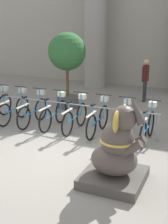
# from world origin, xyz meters

# --- Properties ---
(ground_plane) EXTENTS (60.00, 60.00, 0.00)m
(ground_plane) POSITION_xyz_m (0.00, 0.00, 0.00)
(ground_plane) COLOR gray
(building_facade) EXTENTS (20.00, 0.20, 6.00)m
(building_facade) POSITION_xyz_m (0.00, 8.60, 3.00)
(building_facade) COLOR #A39E8E
(building_facade) RESTS_ON ground_plane
(column_left) EXTENTS (1.24, 1.24, 5.16)m
(column_left) POSITION_xyz_m (-1.97, 7.60, 2.62)
(column_left) COLOR gray
(column_left) RESTS_ON ground_plane
(bike_rack) EXTENTS (5.50, 0.05, 0.77)m
(bike_rack) POSITION_xyz_m (-0.64, 1.95, 0.64)
(bike_rack) COLOR gray
(bike_rack) RESTS_ON ground_plane
(bicycle_1) EXTENTS (0.48, 1.67, 1.05)m
(bicycle_1) POSITION_xyz_m (-2.39, 1.81, 0.42)
(bicycle_1) COLOR black
(bicycle_1) RESTS_ON ground_plane
(bicycle_2) EXTENTS (0.48, 1.67, 1.05)m
(bicycle_2) POSITION_xyz_m (-1.69, 1.81, 0.42)
(bicycle_2) COLOR black
(bicycle_2) RESTS_ON ground_plane
(bicycle_3) EXTENTS (0.48, 1.67, 1.05)m
(bicycle_3) POSITION_xyz_m (-0.99, 1.86, 0.42)
(bicycle_3) COLOR black
(bicycle_3) RESTS_ON ground_plane
(bicycle_4) EXTENTS (0.48, 1.67, 1.05)m
(bicycle_4) POSITION_xyz_m (-0.29, 1.85, 0.42)
(bicycle_4) COLOR black
(bicycle_4) RESTS_ON ground_plane
(bicycle_5) EXTENTS (0.48, 1.67, 1.05)m
(bicycle_5) POSITION_xyz_m (0.41, 1.86, 0.42)
(bicycle_5) COLOR black
(bicycle_5) RESTS_ON ground_plane
(bicycle_6) EXTENTS (0.48, 1.67, 1.05)m
(bicycle_6) POSITION_xyz_m (1.11, 1.85, 0.42)
(bicycle_6) COLOR black
(bicycle_6) RESTS_ON ground_plane
(bicycle_7) EXTENTS (0.48, 1.67, 1.05)m
(bicycle_7) POSITION_xyz_m (1.81, 1.82, 0.42)
(bicycle_7) COLOR black
(bicycle_7) RESTS_ON ground_plane
(elephant_statue) EXTENTS (1.19, 1.19, 1.89)m
(elephant_statue) POSITION_xyz_m (1.71, -0.53, 0.63)
(elephant_statue) COLOR #4C4742
(elephant_statue) RESTS_ON ground_plane
(person_pedestrian) EXTENTS (0.22, 0.47, 1.64)m
(person_pedestrian) POSITION_xyz_m (0.80, 5.84, 0.98)
(person_pedestrian) COLOR #28282D
(person_pedestrian) RESTS_ON ground_plane
(potted_tree) EXTENTS (1.32, 1.32, 2.67)m
(potted_tree) POSITION_xyz_m (-1.57, 3.94, 1.82)
(potted_tree) COLOR #4C4C4C
(potted_tree) RESTS_ON ground_plane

